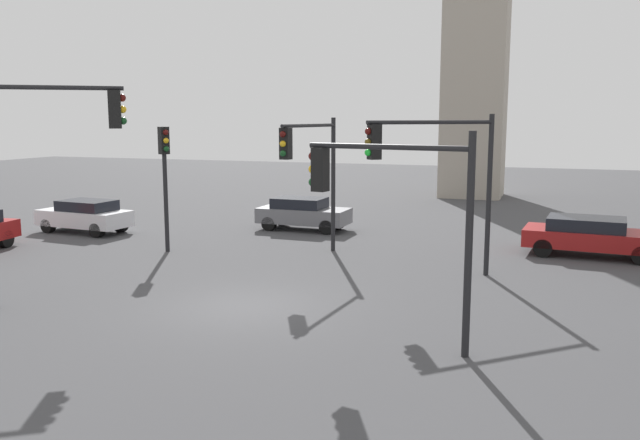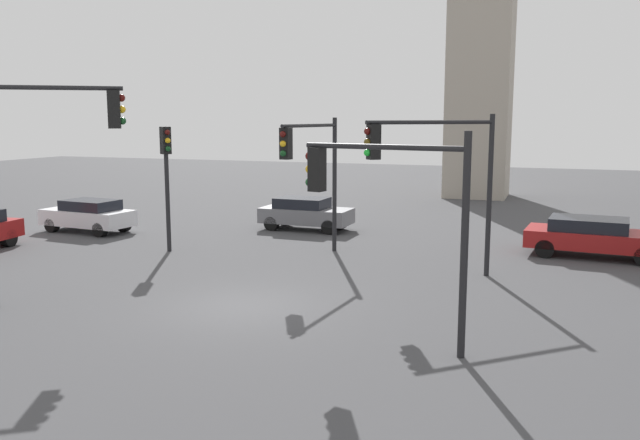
{
  "view_description": "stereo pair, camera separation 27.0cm",
  "coord_description": "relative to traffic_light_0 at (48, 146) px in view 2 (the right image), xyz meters",
  "views": [
    {
      "loc": [
        7.5,
        -15.27,
        4.96
      ],
      "look_at": [
        0.6,
        4.15,
        1.76
      ],
      "focal_mm": 36.92,
      "sensor_mm": 36.0,
      "label": 1
    },
    {
      "loc": [
        7.75,
        -15.17,
        4.96
      ],
      "look_at": [
        0.6,
        4.15,
        1.76
      ],
      "focal_mm": 36.92,
      "sensor_mm": 36.0,
      "label": 2
    }
  ],
  "objects": [
    {
      "name": "car_0",
      "position": [
        1.93,
        13.34,
        -3.48
      ],
      "size": [
        4.06,
        1.84,
        1.44
      ],
      "rotation": [
        0.0,
        0.0,
        -0.02
      ],
      "color": "slate",
      "rests_on": "ground_plane"
    },
    {
      "name": "traffic_light_1",
      "position": [
        9.01,
        5.89,
        -0.56
      ],
      "size": [
        3.32,
        3.09,
        5.09
      ],
      "rotation": [
        0.0,
        0.0,
        -2.39
      ],
      "color": "black",
      "rests_on": "ground_plane"
    },
    {
      "name": "traffic_light_4",
      "position": [
        -1.11,
        7.12,
        -0.98
      ],
      "size": [
        0.49,
        0.44,
        4.65
      ],
      "rotation": [
        0.0,
        0.0,
        -0.57
      ],
      "color": "black",
      "rests_on": "ground_plane"
    },
    {
      "name": "car_2",
      "position": [
        -6.79,
        9.51,
        -3.48
      ],
      "size": [
        4.22,
        2.11,
        1.43
      ],
      "rotation": [
        0.0,
        0.0,
        3.05
      ],
      "color": "silver",
      "rests_on": "ground_plane"
    },
    {
      "name": "car_1",
      "position": [
        13.78,
        11.56,
        -3.48
      ],
      "size": [
        4.87,
        2.43,
        1.41
      ],
      "rotation": [
        0.0,
        0.0,
        -0.08
      ],
      "color": "maroon",
      "rests_on": "ground_plane"
    },
    {
      "name": "ground_plane",
      "position": [
        4.87,
        1.5,
        -4.24
      ],
      "size": [
        108.28,
        108.28,
        0.0
      ],
      "primitive_type": "plane",
      "color": "#424244"
    },
    {
      "name": "traffic_light_3",
      "position": [
        9.02,
        0.05,
        -0.92
      ],
      "size": [
        3.84,
        0.93,
        4.71
      ],
      "rotation": [
        0.0,
        0.0,
        2.95
      ],
      "color": "black",
      "rests_on": "ground_plane"
    },
    {
      "name": "traffic_light_0",
      "position": [
        0.0,
        0.0,
        0.0
      ],
      "size": [
        3.0,
        2.12,
        5.91
      ],
      "rotation": [
        0.0,
        0.0,
        0.6
      ],
      "color": "black",
      "rests_on": "ground_plane"
    },
    {
      "name": "traffic_light_2",
      "position": [
        4.52,
        7.43,
        -0.66
      ],
      "size": [
        0.6,
        4.13,
        4.98
      ],
      "rotation": [
        0.0,
        0.0,
        -1.66
      ],
      "color": "black",
      "rests_on": "ground_plane"
    }
  ]
}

